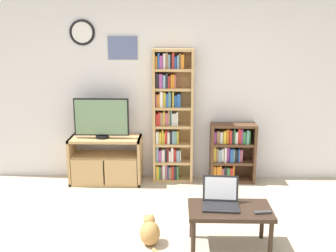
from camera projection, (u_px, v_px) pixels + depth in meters
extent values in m
cube|color=silver|center=(169.00, 89.00, 5.52)|extent=(6.03, 0.06, 2.60)
torus|color=black|center=(82.00, 32.00, 5.32)|extent=(0.35, 0.04, 0.35)
cylinder|color=white|center=(82.00, 32.00, 5.32)|extent=(0.29, 0.02, 0.29)
cube|color=silver|center=(123.00, 48.00, 5.37)|extent=(0.45, 0.01, 0.35)
cube|color=slate|center=(123.00, 48.00, 5.36)|extent=(0.41, 0.02, 0.32)
cube|color=tan|center=(72.00, 160.00, 5.53)|extent=(0.04, 0.42, 0.65)
cube|color=tan|center=(140.00, 160.00, 5.51)|extent=(0.04, 0.42, 0.65)
cube|color=tan|center=(105.00, 139.00, 5.44)|extent=(0.99, 0.42, 0.04)
cube|color=tan|center=(107.00, 180.00, 5.59)|extent=(0.99, 0.42, 0.04)
cube|color=tan|center=(106.00, 155.00, 5.50)|extent=(0.92, 0.39, 0.04)
cube|color=tan|center=(87.00, 172.00, 5.35)|extent=(0.44, 0.02, 0.36)
cube|color=tan|center=(121.00, 173.00, 5.34)|extent=(0.44, 0.02, 0.36)
cylinder|color=black|center=(102.00, 137.00, 5.42)|extent=(0.18, 0.18, 0.04)
cube|color=black|center=(102.00, 117.00, 5.35)|extent=(0.75, 0.05, 0.52)
cube|color=slate|center=(101.00, 117.00, 5.32)|extent=(0.71, 0.01, 0.48)
cube|color=tan|center=(154.00, 117.00, 5.44)|extent=(0.04, 0.25, 1.86)
cube|color=tan|center=(192.00, 117.00, 5.43)|extent=(0.04, 0.25, 1.86)
cube|color=tan|center=(173.00, 115.00, 5.55)|extent=(0.56, 0.02, 1.86)
cube|color=tan|center=(173.00, 179.00, 5.65)|extent=(0.48, 0.21, 0.04)
cube|color=tan|center=(173.00, 162.00, 5.59)|extent=(0.48, 0.21, 0.04)
cube|color=tan|center=(173.00, 144.00, 5.53)|extent=(0.48, 0.21, 0.04)
cube|color=tan|center=(173.00, 126.00, 5.47)|extent=(0.48, 0.21, 0.04)
cube|color=tan|center=(173.00, 108.00, 5.41)|extent=(0.48, 0.21, 0.04)
cube|color=tan|center=(173.00, 89.00, 5.34)|extent=(0.48, 0.21, 0.04)
cube|color=tan|center=(173.00, 70.00, 5.28)|extent=(0.48, 0.21, 0.04)
cube|color=tan|center=(173.00, 50.00, 5.22)|extent=(0.48, 0.21, 0.04)
cube|color=gold|center=(158.00, 171.00, 5.64)|extent=(0.04, 0.19, 0.19)
cube|color=#388947|center=(160.00, 171.00, 5.64)|extent=(0.02, 0.19, 0.19)
cube|color=#B75B70|center=(162.00, 171.00, 5.64)|extent=(0.02, 0.16, 0.19)
cube|color=white|center=(164.00, 170.00, 5.63)|extent=(0.03, 0.18, 0.21)
cube|color=#B75B70|center=(166.00, 170.00, 5.63)|extent=(0.03, 0.18, 0.21)
cube|color=#2856A8|center=(168.00, 171.00, 5.64)|extent=(0.02, 0.17, 0.18)
cube|color=#93704C|center=(170.00, 172.00, 5.64)|extent=(0.04, 0.18, 0.18)
cube|color=red|center=(173.00, 171.00, 5.63)|extent=(0.03, 0.19, 0.20)
cube|color=#232328|center=(175.00, 171.00, 5.63)|extent=(0.04, 0.19, 0.20)
cube|color=#388947|center=(178.00, 171.00, 5.63)|extent=(0.02, 0.19, 0.19)
cube|color=#759EB7|center=(158.00, 153.00, 5.58)|extent=(0.03, 0.17, 0.21)
cube|color=#9E4293|center=(160.00, 155.00, 5.58)|extent=(0.04, 0.18, 0.16)
cube|color=white|center=(163.00, 154.00, 5.58)|extent=(0.04, 0.18, 0.18)
cube|color=#232328|center=(166.00, 153.00, 5.57)|extent=(0.02, 0.18, 0.20)
cube|color=red|center=(168.00, 153.00, 5.58)|extent=(0.02, 0.15, 0.20)
cube|color=white|center=(170.00, 155.00, 5.57)|extent=(0.03, 0.19, 0.16)
cube|color=white|center=(172.00, 153.00, 5.57)|extent=(0.03, 0.19, 0.21)
cube|color=red|center=(175.00, 154.00, 5.58)|extent=(0.04, 0.15, 0.17)
cube|color=#759EB7|center=(178.00, 155.00, 5.57)|extent=(0.04, 0.18, 0.16)
cube|color=white|center=(180.00, 155.00, 5.58)|extent=(0.02, 0.16, 0.16)
cube|color=white|center=(158.00, 137.00, 5.52)|extent=(0.04, 0.19, 0.17)
cube|color=gold|center=(161.00, 137.00, 5.52)|extent=(0.03, 0.17, 0.16)
cube|color=gold|center=(163.00, 136.00, 5.52)|extent=(0.02, 0.16, 0.20)
cube|color=gold|center=(164.00, 137.00, 5.52)|extent=(0.02, 0.16, 0.16)
cube|color=red|center=(166.00, 136.00, 5.52)|extent=(0.03, 0.15, 0.18)
cube|color=white|center=(169.00, 137.00, 5.51)|extent=(0.03, 0.19, 0.17)
cube|color=#232328|center=(171.00, 137.00, 5.51)|extent=(0.03, 0.17, 0.17)
cube|color=#759EB7|center=(173.00, 136.00, 5.51)|extent=(0.03, 0.17, 0.18)
cube|color=#5B9389|center=(176.00, 136.00, 5.51)|extent=(0.03, 0.18, 0.18)
cube|color=gold|center=(178.00, 136.00, 5.52)|extent=(0.02, 0.16, 0.18)
cube|color=red|center=(157.00, 119.00, 5.46)|extent=(0.03, 0.17, 0.16)
cube|color=red|center=(159.00, 118.00, 5.46)|extent=(0.02, 0.17, 0.19)
cube|color=#93704C|center=(162.00, 118.00, 5.45)|extent=(0.04, 0.18, 0.18)
cube|color=gold|center=(164.00, 118.00, 5.45)|extent=(0.02, 0.18, 0.20)
cube|color=#B75B70|center=(167.00, 118.00, 5.46)|extent=(0.04, 0.15, 0.18)
cube|color=#93704C|center=(169.00, 117.00, 5.45)|extent=(0.03, 0.16, 0.21)
cube|color=#5B9389|center=(171.00, 117.00, 5.45)|extent=(0.02, 0.18, 0.21)
cube|color=white|center=(173.00, 119.00, 5.45)|extent=(0.02, 0.17, 0.17)
cube|color=white|center=(175.00, 119.00, 5.46)|extent=(0.03, 0.16, 0.17)
cube|color=white|center=(177.00, 118.00, 5.45)|extent=(0.02, 0.18, 0.19)
cube|color=#B75B70|center=(157.00, 100.00, 5.40)|extent=(0.02, 0.16, 0.18)
cube|color=orange|center=(159.00, 100.00, 5.40)|extent=(0.04, 0.16, 0.17)
cube|color=white|center=(162.00, 99.00, 5.39)|extent=(0.04, 0.18, 0.21)
cube|color=gold|center=(165.00, 99.00, 5.39)|extent=(0.04, 0.16, 0.20)
cube|color=#2856A8|center=(167.00, 100.00, 5.39)|extent=(0.03, 0.18, 0.19)
cube|color=#5B9389|center=(170.00, 99.00, 5.39)|extent=(0.03, 0.17, 0.21)
cube|color=#232328|center=(172.00, 99.00, 5.39)|extent=(0.02, 0.17, 0.20)
cube|color=gold|center=(173.00, 99.00, 5.38)|extent=(0.02, 0.19, 0.21)
cube|color=#2856A8|center=(176.00, 101.00, 5.39)|extent=(0.04, 0.16, 0.16)
cube|color=#2856A8|center=(179.00, 100.00, 5.38)|extent=(0.04, 0.19, 0.18)
cube|color=#232328|center=(157.00, 80.00, 5.33)|extent=(0.04, 0.17, 0.20)
cube|color=#9E4293|center=(161.00, 81.00, 5.33)|extent=(0.04, 0.20, 0.19)
cube|color=#759EB7|center=(164.00, 81.00, 5.33)|extent=(0.04, 0.18, 0.17)
cube|color=#232328|center=(167.00, 80.00, 5.32)|extent=(0.03, 0.19, 0.20)
cube|color=red|center=(169.00, 82.00, 5.33)|extent=(0.02, 0.18, 0.16)
cube|color=orange|center=(171.00, 81.00, 5.32)|extent=(0.02, 0.20, 0.18)
cube|color=orange|center=(174.00, 81.00, 5.33)|extent=(0.03, 0.18, 0.18)
cube|color=#B75B70|center=(176.00, 81.00, 5.33)|extent=(0.02, 0.16, 0.18)
cube|color=orange|center=(157.00, 62.00, 5.27)|extent=(0.02, 0.18, 0.17)
cube|color=#2856A8|center=(159.00, 61.00, 5.27)|extent=(0.03, 0.17, 0.20)
cube|color=#9E4293|center=(161.00, 62.00, 5.27)|extent=(0.04, 0.18, 0.17)
cube|color=white|center=(164.00, 61.00, 5.27)|extent=(0.03, 0.16, 0.20)
cube|color=#93704C|center=(167.00, 60.00, 5.27)|extent=(0.03, 0.15, 0.21)
cube|color=#759EB7|center=(169.00, 61.00, 5.27)|extent=(0.02, 0.17, 0.18)
cube|color=#232328|center=(171.00, 61.00, 5.27)|extent=(0.02, 0.18, 0.18)
cube|color=red|center=(173.00, 60.00, 5.27)|extent=(0.03, 0.16, 0.21)
cube|color=#2856A8|center=(176.00, 62.00, 5.27)|extent=(0.03, 0.15, 0.16)
cube|color=#759EB7|center=(178.00, 62.00, 5.26)|extent=(0.02, 0.20, 0.18)
cube|color=#93704C|center=(180.00, 61.00, 5.27)|extent=(0.02, 0.16, 0.20)
cube|color=orange|center=(182.00, 61.00, 5.27)|extent=(0.04, 0.17, 0.19)
cube|color=brown|center=(212.00, 153.00, 5.53)|extent=(0.04, 0.27, 0.84)
cube|color=brown|center=(254.00, 153.00, 5.52)|extent=(0.04, 0.27, 0.84)
cube|color=brown|center=(231.00, 150.00, 5.65)|extent=(0.63, 0.02, 0.84)
cube|color=brown|center=(231.00, 180.00, 5.62)|extent=(0.56, 0.24, 0.04)
cube|color=brown|center=(232.00, 162.00, 5.56)|extent=(0.56, 0.24, 0.04)
cube|color=brown|center=(233.00, 144.00, 5.50)|extent=(0.56, 0.24, 0.04)
cube|color=brown|center=(234.00, 125.00, 5.43)|extent=(0.56, 0.24, 0.04)
cube|color=orange|center=(214.00, 171.00, 5.61)|extent=(0.04, 0.20, 0.20)
cube|color=orange|center=(217.00, 171.00, 5.61)|extent=(0.04, 0.21, 0.20)
cube|color=orange|center=(220.00, 171.00, 5.60)|extent=(0.03, 0.22, 0.21)
cube|color=#B75B70|center=(222.00, 172.00, 5.61)|extent=(0.03, 0.18, 0.17)
cube|color=#232328|center=(225.00, 172.00, 5.61)|extent=(0.04, 0.18, 0.19)
cube|color=#388947|center=(228.00, 172.00, 5.61)|extent=(0.03, 0.18, 0.18)
cube|color=red|center=(231.00, 172.00, 5.61)|extent=(0.04, 0.18, 0.18)
cube|color=orange|center=(233.00, 171.00, 5.61)|extent=(0.02, 0.18, 0.21)
cube|color=gold|center=(214.00, 153.00, 5.55)|extent=(0.03, 0.19, 0.22)
cube|color=#93704C|center=(217.00, 154.00, 5.55)|extent=(0.03, 0.19, 0.20)
cube|color=#759EB7|center=(219.00, 154.00, 5.55)|extent=(0.04, 0.20, 0.18)
cube|color=white|center=(222.00, 154.00, 5.55)|extent=(0.04, 0.17, 0.19)
cube|color=white|center=(225.00, 153.00, 5.54)|extent=(0.03, 0.21, 0.22)
cube|color=#9E4293|center=(227.00, 153.00, 5.55)|extent=(0.04, 0.17, 0.21)
cube|color=#2856A8|center=(231.00, 154.00, 5.54)|extent=(0.04, 0.22, 0.19)
cube|color=#5B9389|center=(233.00, 154.00, 5.55)|extent=(0.02, 0.18, 0.19)
cube|color=#232328|center=(236.00, 154.00, 5.55)|extent=(0.04, 0.17, 0.18)
cube|color=#2856A8|center=(238.00, 154.00, 5.54)|extent=(0.02, 0.20, 0.19)
cube|color=#B75B70|center=(240.00, 155.00, 5.55)|extent=(0.04, 0.17, 0.17)
cube|color=#9E4293|center=(215.00, 137.00, 5.49)|extent=(0.03, 0.19, 0.17)
cube|color=#93704C|center=(218.00, 136.00, 5.49)|extent=(0.04, 0.18, 0.18)
cube|color=white|center=(221.00, 137.00, 5.49)|extent=(0.04, 0.18, 0.16)
cube|color=gold|center=(224.00, 136.00, 5.48)|extent=(0.04, 0.20, 0.18)
cube|color=orange|center=(227.00, 135.00, 5.49)|extent=(0.04, 0.17, 0.20)
cube|color=red|center=(230.00, 136.00, 5.48)|extent=(0.03, 0.21, 0.19)
cube|color=#232328|center=(232.00, 136.00, 5.48)|extent=(0.02, 0.20, 0.19)
cube|color=#388947|center=(234.00, 135.00, 5.48)|extent=(0.02, 0.18, 0.21)
cube|color=white|center=(236.00, 137.00, 5.48)|extent=(0.03, 0.20, 0.17)
cube|color=red|center=(239.00, 135.00, 5.48)|extent=(0.04, 0.18, 0.21)
cube|color=#9E4293|center=(241.00, 135.00, 5.48)|extent=(0.02, 0.17, 0.20)
cube|color=#388947|center=(244.00, 137.00, 5.48)|extent=(0.04, 0.18, 0.17)
cube|color=#5B9389|center=(247.00, 136.00, 5.47)|extent=(0.03, 0.21, 0.20)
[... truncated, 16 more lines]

